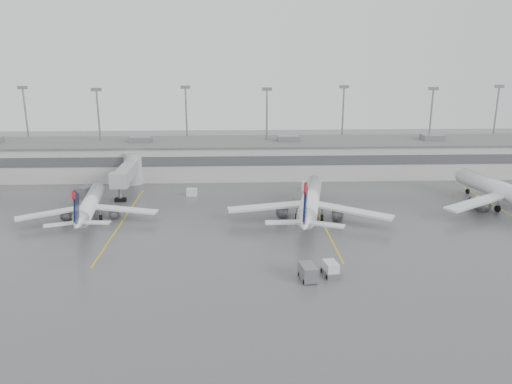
{
  "coord_description": "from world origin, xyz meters",
  "views": [
    {
      "loc": [
        2.7,
        -59.89,
        28.5
      ],
      "look_at": [
        5.98,
        24.0,
        5.0
      ],
      "focal_mm": 35.0,
      "sensor_mm": 36.0,
      "label": 1
    }
  ],
  "objects_px": {
    "jet_mid_right": "(310,201)",
    "baggage_tug": "(331,270)",
    "jet_far_right": "(508,193)",
    "jet_mid_left": "(89,205)"
  },
  "relations": [
    {
      "from": "jet_mid_right",
      "to": "baggage_tug",
      "type": "distance_m",
      "value": 23.41
    },
    {
      "from": "jet_mid_right",
      "to": "jet_far_right",
      "type": "xyz_separation_m",
      "value": [
        37.68,
        3.82,
        0.15
      ]
    },
    {
      "from": "jet_mid_right",
      "to": "jet_mid_left",
      "type": "bearing_deg",
      "value": -170.06
    },
    {
      "from": "jet_mid_left",
      "to": "jet_far_right",
      "type": "height_order",
      "value": "jet_far_right"
    },
    {
      "from": "jet_mid_right",
      "to": "baggage_tug",
      "type": "height_order",
      "value": "jet_mid_right"
    },
    {
      "from": "jet_mid_right",
      "to": "baggage_tug",
      "type": "xyz_separation_m",
      "value": [
        -0.53,
        -23.27,
        -2.5
      ]
    },
    {
      "from": "jet_mid_left",
      "to": "jet_mid_right",
      "type": "xyz_separation_m",
      "value": [
        38.81,
        -1.14,
        0.54
      ]
    },
    {
      "from": "jet_mid_left",
      "to": "baggage_tug",
      "type": "height_order",
      "value": "jet_mid_left"
    },
    {
      "from": "jet_mid_left",
      "to": "jet_far_right",
      "type": "relative_size",
      "value": 0.8
    },
    {
      "from": "jet_mid_left",
      "to": "jet_mid_right",
      "type": "relative_size",
      "value": 0.84
    }
  ]
}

